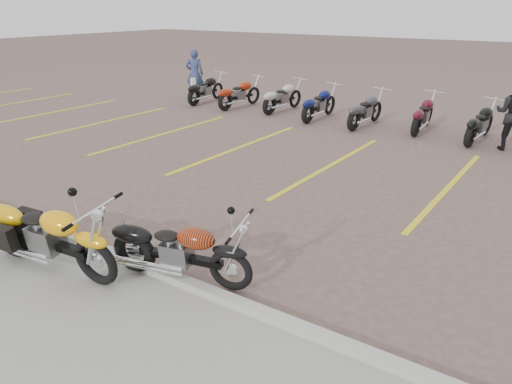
# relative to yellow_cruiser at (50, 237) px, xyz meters

# --- Properties ---
(ground) EXTENTS (100.00, 100.00, 0.00)m
(ground) POSITION_rel_yellow_cruiser_xyz_m (1.11, 2.69, -0.50)
(ground) COLOR #755A54
(ground) RESTS_ON ground
(curb) EXTENTS (60.00, 0.18, 0.12)m
(curb) POSITION_rel_yellow_cruiser_xyz_m (1.11, 0.69, -0.44)
(curb) COLOR #ADAAA3
(curb) RESTS_ON ground
(parking_stripes) EXTENTS (38.00, 5.50, 0.01)m
(parking_stripes) POSITION_rel_yellow_cruiser_xyz_m (1.11, 6.69, -0.50)
(parking_stripes) COLOR yellow
(parking_stripes) RESTS_ON ground
(yellow_cruiser) EXTENTS (2.46, 0.45, 1.01)m
(yellow_cruiser) POSITION_rel_yellow_cruiser_xyz_m (0.00, 0.00, 0.00)
(yellow_cruiser) COLOR black
(yellow_cruiser) RESTS_ON ground
(flame_cruiser) EXTENTS (2.07, 0.63, 0.87)m
(flame_cruiser) POSITION_rel_yellow_cruiser_xyz_m (1.71, 0.79, -0.07)
(flame_cruiser) COLOR black
(flame_cruiser) RESTS_ON ground
(person_a) EXTENTS (0.84, 0.78, 1.92)m
(person_a) POSITION_rel_yellow_cruiser_xyz_m (-7.44, 11.69, 0.46)
(person_a) COLOR navy
(person_a) RESTS_ON ground
(bollard) EXTENTS (0.20, 0.20, 1.00)m
(bollard) POSITION_rel_yellow_cruiser_xyz_m (-6.48, 10.51, -0.00)
(bollard) COLOR white
(bollard) RESTS_ON ground
(bg_bike_row) EXTENTS (20.48, 2.01, 1.10)m
(bg_bike_row) POSITION_rel_yellow_cruiser_xyz_m (3.45, 11.11, 0.05)
(bg_bike_row) COLOR black
(bg_bike_row) RESTS_ON ground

